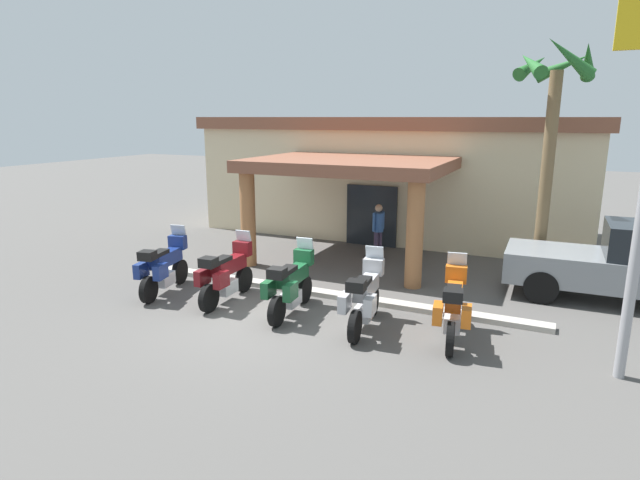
# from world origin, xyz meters

# --- Properties ---
(ground_plane) EXTENTS (80.00, 80.00, 0.00)m
(ground_plane) POSITION_xyz_m (0.00, 0.00, 0.00)
(ground_plane) COLOR #514F4C
(motel_building) EXTENTS (14.37, 9.92, 4.38)m
(motel_building) POSITION_xyz_m (-0.01, 10.03, 2.23)
(motel_building) COLOR beige
(motel_building) RESTS_ON ground_plane
(motorcycle_blue) EXTENTS (0.91, 2.19, 1.61)m
(motorcycle_blue) POSITION_xyz_m (-3.05, 0.45, 0.70)
(motorcycle_blue) COLOR black
(motorcycle_blue) RESTS_ON ground_plane
(motorcycle_maroon) EXTENTS (0.72, 2.21, 1.61)m
(motorcycle_maroon) POSITION_xyz_m (-1.25, 0.59, 0.70)
(motorcycle_maroon) COLOR black
(motorcycle_maroon) RESTS_ON ground_plane
(motorcycle_green) EXTENTS (0.73, 2.21, 1.61)m
(motorcycle_green) POSITION_xyz_m (0.55, 0.52, 0.70)
(motorcycle_green) COLOR black
(motorcycle_green) RESTS_ON ground_plane
(motorcycle_silver) EXTENTS (0.75, 2.21, 1.61)m
(motorcycle_silver) POSITION_xyz_m (2.35, 0.43, 0.70)
(motorcycle_silver) COLOR black
(motorcycle_silver) RESTS_ON ground_plane
(motorcycle_orange) EXTENTS (0.82, 2.21, 1.61)m
(motorcycle_orange) POSITION_xyz_m (4.15, 0.65, 0.70)
(motorcycle_orange) COLOR black
(motorcycle_orange) RESTS_ON ground_plane
(pedestrian) EXTENTS (0.32, 0.50, 1.72)m
(pedestrian) POSITION_xyz_m (0.76, 5.99, 1.00)
(pedestrian) COLOR #3F334C
(pedestrian) RESTS_ON ground_plane
(pickup_truck_gray) EXTENTS (5.23, 2.03, 1.95)m
(pickup_truck_gray) POSITION_xyz_m (7.46, 4.60, 0.94)
(pickup_truck_gray) COLOR black
(pickup_truck_gray) RESTS_ON ground_plane
(palm_tree_near_portico) EXTENTS (2.02, 2.05, 6.37)m
(palm_tree_near_portico) POSITION_xyz_m (5.46, 5.89, 4.55)
(palm_tree_near_portico) COLOR brown
(palm_tree_near_portico) RESTS_ON ground_plane
(curb_strip) EXTENTS (10.99, 0.36, 0.12)m
(curb_strip) POSITION_xyz_m (0.55, 1.97, 0.06)
(curb_strip) COLOR #ADA89E
(curb_strip) RESTS_ON ground_plane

